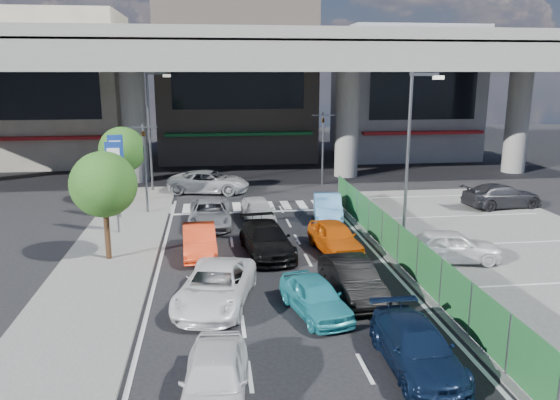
{
  "coord_description": "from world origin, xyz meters",
  "views": [
    {
      "loc": [
        -2.46,
        -19.23,
        8.05
      ],
      "look_at": [
        0.76,
        6.1,
        2.0
      ],
      "focal_mm": 35.0,
      "sensor_mm": 36.0,
      "label": 1
    }
  ],
  "objects": [
    {
      "name": "building_center",
      "position": [
        0.0,
        32.97,
        7.49
      ],
      "size": [
        14.0,
        10.9,
        15.0
      ],
      "color": "gray",
      "rests_on": "ground"
    },
    {
      "name": "minivan_navy_back",
      "position": [
        3.01,
        -6.14,
        0.63
      ],
      "size": [
        1.78,
        4.34,
        1.26
      ],
      "primitive_type": "imported",
      "rotation": [
        0.0,
        0.0,
        0.0
      ],
      "color": "black",
      "rests_on": "ground"
    },
    {
      "name": "wagon_silver_front_left",
      "position": [
        -2.63,
        9.08,
        0.66
      ],
      "size": [
        2.22,
        4.76,
        1.32
      ],
      "primitive_type": "imported",
      "rotation": [
        0.0,
        0.0,
        -0.01
      ],
      "color": "#96979C",
      "rests_on": "ground"
    },
    {
      "name": "sedan_black_mid",
      "position": [
        -0.1,
        4.04,
        0.69
      ],
      "size": [
        2.47,
        4.95,
        1.38
      ],
      "primitive_type": "imported",
      "rotation": [
        0.0,
        0.0,
        0.12
      ],
      "color": "black",
      "rests_on": "ground"
    },
    {
      "name": "building_east",
      "position": [
        16.0,
        31.97,
        5.99
      ],
      "size": [
        12.0,
        10.9,
        12.0
      ],
      "color": "gray",
      "rests_on": "ground"
    },
    {
      "name": "traffic_cone",
      "position": [
        6.15,
        3.99,
        0.45
      ],
      "size": [
        0.46,
        0.46,
        0.78
      ],
      "primitive_type": "cone",
      "rotation": [
        0.0,
        0.0,
        0.16
      ],
      "color": "#D6400B",
      "rests_on": "parking_lot"
    },
    {
      "name": "traffic_light_left",
      "position": [
        -6.2,
        12.0,
        3.94
      ],
      "size": [
        1.6,
        1.24,
        5.2
      ],
      "color": "#595B60",
      "rests_on": "ground"
    },
    {
      "name": "sidewalk_left",
      "position": [
        -7.0,
        4.0,
        0.06
      ],
      "size": [
        4.0,
        30.0,
        0.12
      ],
      "primitive_type": "cube",
      "color": "#5A5A57",
      "rests_on": "ground"
    },
    {
      "name": "taxi_orange_left",
      "position": [
        -3.1,
        4.31,
        0.67
      ],
      "size": [
        1.62,
        4.13,
        1.34
      ],
      "primitive_type": "imported",
      "rotation": [
        0.0,
        0.0,
        0.05
      ],
      "color": "#EF3D19",
      "rests_on": "ground"
    },
    {
      "name": "tree_far",
      "position": [
        -7.8,
        14.5,
        3.39
      ],
      "size": [
        2.8,
        2.8,
        4.8
      ],
      "color": "#382314",
      "rests_on": "ground"
    },
    {
      "name": "parked_sedan_dgrey",
      "position": [
        14.77,
        10.7,
        0.77
      ],
      "size": [
        5.07,
        2.57,
        1.41
      ],
      "primitive_type": "imported",
      "rotation": [
        0.0,
        0.0,
        1.7
      ],
      "color": "#27272C",
      "rests_on": "parking_lot"
    },
    {
      "name": "sedan_white_mid_left",
      "position": [
        -2.45,
        -1.17,
        0.69
      ],
      "size": [
        3.36,
        5.36,
        1.38
      ],
      "primitive_type": "imported",
      "rotation": [
        0.0,
        0.0,
        -0.23
      ],
      "color": "white",
      "rests_on": "ground"
    },
    {
      "name": "signboard_far",
      "position": [
        -7.6,
        10.99,
        3.06
      ],
      "size": [
        0.8,
        0.14,
        4.7
      ],
      "color": "#595B60",
      "rests_on": "ground"
    },
    {
      "name": "van_white_back_left",
      "position": [
        -2.54,
        -7.14,
        0.69
      ],
      "size": [
        1.97,
        4.18,
        1.38
      ],
      "primitive_type": "imported",
      "rotation": [
        0.0,
        0.0,
        -0.09
      ],
      "color": "silver",
      "rests_on": "ground"
    },
    {
      "name": "hatch_black_mid_right",
      "position": [
        2.49,
        -1.09,
        0.69
      ],
      "size": [
        1.8,
        4.29,
        1.38
      ],
      "primitive_type": "imported",
      "rotation": [
        0.0,
        0.0,
        0.08
      ],
      "color": "black",
      "rests_on": "ground"
    },
    {
      "name": "signboard_near",
      "position": [
        -7.2,
        7.99,
        3.06
      ],
      "size": [
        0.8,
        0.14,
        4.7
      ],
      "color": "#595B60",
      "rests_on": "ground"
    },
    {
      "name": "sedan_white_front_mid",
      "position": [
        -0.03,
        9.44,
        0.67
      ],
      "size": [
        1.85,
        4.04,
        1.34
      ],
      "primitive_type": "imported",
      "rotation": [
        0.0,
        0.0,
        0.07
      ],
      "color": "silver",
      "rests_on": "ground"
    },
    {
      "name": "traffic_light_right",
      "position": [
        5.5,
        19.0,
        3.94
      ],
      "size": [
        1.6,
        1.24,
        5.2
      ],
      "color": "#595B60",
      "rests_on": "ground"
    },
    {
      "name": "expressway",
      "position": [
        0.0,
        22.0,
        8.76
      ],
      "size": [
        64.0,
        14.0,
        10.75
      ],
      "color": "slate",
      "rests_on": "ground"
    },
    {
      "name": "tree_near",
      "position": [
        -7.0,
        4.0,
        3.39
      ],
      "size": [
        2.8,
        2.8,
        4.8
      ],
      "color": "#382314",
      "rests_on": "ground"
    },
    {
      "name": "ground",
      "position": [
        0.0,
        0.0,
        0.0
      ],
      "size": [
        120.0,
        120.0,
        0.0
      ],
      "primitive_type": "plane",
      "color": "black",
      "rests_on": "ground"
    },
    {
      "name": "street_lamp_left",
      "position": [
        -6.33,
        18.0,
        4.77
      ],
      "size": [
        1.65,
        0.22,
        8.0
      ],
      "color": "#595B60",
      "rests_on": "ground"
    },
    {
      "name": "crossing_wagon_silver",
      "position": [
        -2.67,
        17.22,
        0.75
      ],
      "size": [
        5.8,
        3.55,
        1.5
      ],
      "primitive_type": "imported",
      "rotation": [
        0.0,
        0.0,
        1.36
      ],
      "color": "#B7BBBF",
      "rests_on": "ground"
    },
    {
      "name": "parking_lot",
      "position": [
        11.0,
        2.0,
        0.03
      ],
      "size": [
        12.0,
        28.0,
        0.06
      ],
      "primitive_type": "cube",
      "color": "#5A5A57",
      "rests_on": "ground"
    },
    {
      "name": "building_west",
      "position": [
        -16.0,
        31.97,
        6.49
      ],
      "size": [
        12.0,
        10.9,
        13.0
      ],
      "color": "gray",
      "rests_on": "ground"
    },
    {
      "name": "taxi_teal_mid",
      "position": [
        0.88,
        -2.38,
        0.63
      ],
      "size": [
        2.31,
        3.97,
        1.27
      ],
      "primitive_type": "imported",
      "rotation": [
        0.0,
        0.0,
        0.23
      ],
      "color": "teal",
      "rests_on": "ground"
    },
    {
      "name": "taxi_orange_right",
      "position": [
        3.01,
        4.0,
        0.69
      ],
      "size": [
        2.17,
        4.24,
        1.38
      ],
      "primitive_type": "imported",
      "rotation": [
        0.0,
        0.0,
        0.14
      ],
      "color": "#D5590A",
      "rests_on": "ground"
    },
    {
      "name": "parked_sedan_white",
      "position": [
        7.61,
        1.88,
        0.77
      ],
      "size": [
        4.33,
        2.16,
        1.42
      ],
      "primitive_type": "imported",
      "rotation": [
        0.0,
        0.0,
        1.45
      ],
      "color": "silver",
      "rests_on": "parking_lot"
    },
    {
      "name": "street_lamp_right",
      "position": [
        7.17,
        6.0,
        4.77
      ],
      "size": [
        1.65,
        0.22,
        8.0
      ],
      "color": "#595B60",
      "rests_on": "ground"
    },
    {
      "name": "fence_run",
      "position": [
        5.3,
        1.0,
        0.9
      ],
      "size": [
        0.16,
        22.0,
        1.8
      ],
      "primitive_type": null,
      "color": "#1E592A",
      "rests_on": "ground"
    },
    {
      "name": "kei_truck_front_right",
      "position": [
        3.88,
        9.63,
        0.69
      ],
      "size": [
        2.07,
        4.36,
        1.38
      ],
      "primitive_type": "imported",
      "rotation": [
        0.0,
        0.0,
        -0.15
      ],
      "color": "#4E8ABF",
      "rests_on": "ground"
    }
  ]
}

